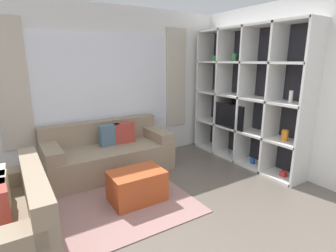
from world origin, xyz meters
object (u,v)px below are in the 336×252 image
at_px(couch_main, 109,154).
at_px(ottoman, 137,186).
at_px(shelving_unit, 247,98).
at_px(couch_side, 2,226).

distance_m(couch_main, ottoman, 1.08).
bearing_deg(couch_main, shelving_unit, -19.77).
xyz_separation_m(couch_main, ottoman, (-0.01, -1.08, -0.10)).
xyz_separation_m(couch_main, couch_side, (-1.50, -1.34, 0.01)).
bearing_deg(couch_main, couch_side, -138.37).
xyz_separation_m(couch_side, ottoman, (1.49, 0.26, -0.11)).
distance_m(couch_side, ottoman, 1.52).
bearing_deg(shelving_unit, ottoman, -173.43).
height_order(shelving_unit, couch_main, shelving_unit).
bearing_deg(couch_side, shelving_unit, 97.85).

